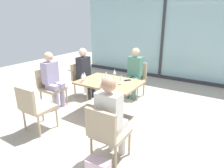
% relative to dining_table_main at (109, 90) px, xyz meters
% --- Properties ---
extents(ground_plane, '(12.00, 12.00, 0.00)m').
position_rel_dining_table_main_xyz_m(ground_plane, '(0.00, 0.00, -0.54)').
color(ground_plane, '#A89E8E').
extents(window_wall_backdrop, '(5.82, 0.10, 2.70)m').
position_rel_dining_table_main_xyz_m(window_wall_backdrop, '(0.00, 3.20, 0.67)').
color(window_wall_backdrop, '#8FB7BC').
rests_on(window_wall_backdrop, ground_plane).
extents(dining_table_main, '(1.24, 0.88, 0.73)m').
position_rel_dining_table_main_xyz_m(dining_table_main, '(0.00, 0.00, 0.00)').
color(dining_table_main, '#997551').
rests_on(dining_table_main, ground_plane).
extents(chair_front_right, '(0.46, 0.50, 0.87)m').
position_rel_dining_table_main_xyz_m(chair_front_right, '(0.76, -1.25, -0.05)').
color(chair_front_right, tan).
rests_on(chair_front_right, ground_plane).
extents(chair_far_left, '(0.50, 0.46, 0.87)m').
position_rel_dining_table_main_xyz_m(chair_far_left, '(-1.14, 0.49, -0.05)').
color(chair_far_left, tan).
rests_on(chair_far_left, ground_plane).
extents(chair_near_window, '(0.46, 0.51, 0.87)m').
position_rel_dining_table_main_xyz_m(chair_near_window, '(0.00, 1.25, -0.05)').
color(chair_near_window, tan).
rests_on(chair_near_window, ground_plane).
extents(chair_side_end, '(0.50, 0.46, 0.87)m').
position_rel_dining_table_main_xyz_m(chair_side_end, '(-1.41, -0.33, -0.05)').
color(chair_side_end, tan).
rests_on(chair_side_end, ground_plane).
extents(chair_front_left, '(0.46, 0.50, 0.87)m').
position_rel_dining_table_main_xyz_m(chair_front_left, '(-0.76, -1.25, -0.05)').
color(chair_front_left, tan).
rests_on(chair_front_left, ground_plane).
extents(person_front_right, '(0.34, 0.39, 1.26)m').
position_rel_dining_table_main_xyz_m(person_front_right, '(0.76, -1.14, 0.16)').
color(person_front_right, silver).
rests_on(person_front_right, ground_plane).
extents(person_far_left, '(0.39, 0.34, 1.26)m').
position_rel_dining_table_main_xyz_m(person_far_left, '(-1.03, 0.49, 0.16)').
color(person_far_left, '#28282D').
rests_on(person_far_left, ground_plane).
extents(person_near_window, '(0.34, 0.39, 1.26)m').
position_rel_dining_table_main_xyz_m(person_near_window, '(-0.00, 1.14, 0.16)').
color(person_near_window, '#4C7F6B').
rests_on(person_near_window, ground_plane).
extents(person_side_end, '(0.39, 0.34, 1.26)m').
position_rel_dining_table_main_xyz_m(person_side_end, '(-1.31, -0.33, 0.16)').
color(person_side_end, '#9E93B7').
rests_on(person_side_end, ground_plane).
extents(wine_glass_0, '(0.07, 0.07, 0.18)m').
position_rel_dining_table_main_xyz_m(wine_glass_0, '(0.28, -0.02, 0.32)').
color(wine_glass_0, silver).
rests_on(wine_glass_0, dining_table_main).
extents(wine_glass_1, '(0.07, 0.07, 0.18)m').
position_rel_dining_table_main_xyz_m(wine_glass_1, '(-0.12, 0.06, 0.32)').
color(wine_glass_1, silver).
rests_on(wine_glass_1, dining_table_main).
extents(wine_glass_2, '(0.07, 0.07, 0.18)m').
position_rel_dining_table_main_xyz_m(wine_glass_2, '(-0.00, -0.23, 0.32)').
color(wine_glass_2, silver).
rests_on(wine_glass_2, dining_table_main).
extents(wine_glass_3, '(0.07, 0.07, 0.18)m').
position_rel_dining_table_main_xyz_m(wine_glass_3, '(-0.45, -0.30, 0.32)').
color(wine_glass_3, silver).
rests_on(wine_glass_3, dining_table_main).
extents(wine_glass_4, '(0.07, 0.07, 0.18)m').
position_rel_dining_table_main_xyz_m(wine_glass_4, '(-0.05, 0.29, 0.32)').
color(wine_glass_4, silver).
rests_on(wine_glass_4, dining_table_main).
extents(wine_glass_5, '(0.07, 0.07, 0.18)m').
position_rel_dining_table_main_xyz_m(wine_glass_5, '(-0.48, -0.21, 0.32)').
color(wine_glass_5, silver).
rests_on(wine_glass_5, dining_table_main).
extents(coffee_cup, '(0.08, 0.08, 0.09)m').
position_rel_dining_table_main_xyz_m(coffee_cup, '(0.07, -0.37, 0.23)').
color(coffee_cup, white).
rests_on(coffee_cup, dining_table_main).
extents(cell_phone_on_table, '(0.14, 0.16, 0.01)m').
position_rel_dining_table_main_xyz_m(cell_phone_on_table, '(0.27, 0.26, 0.19)').
color(cell_phone_on_table, black).
rests_on(cell_phone_on_table, dining_table_main).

